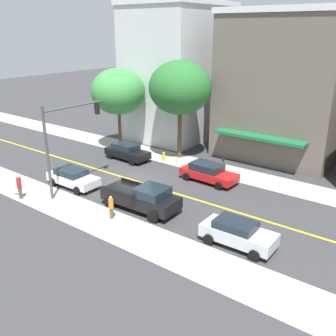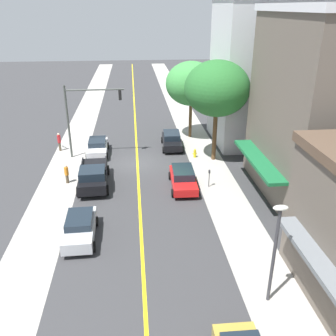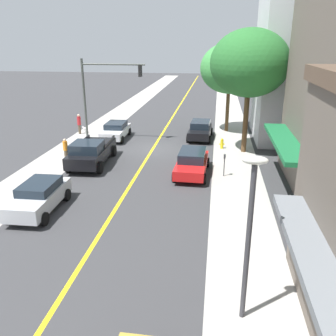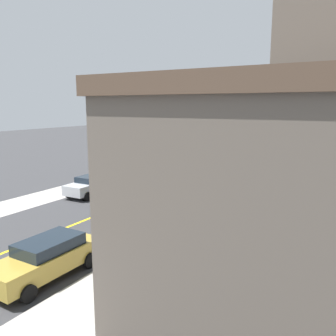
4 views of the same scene
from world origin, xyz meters
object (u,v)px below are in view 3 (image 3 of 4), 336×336
(silver_sedan_right_curb, at_px, (39,196))
(small_dog, at_px, (84,128))
(street_lamp, at_px, (250,221))
(street_tree_right_corner, at_px, (230,68))
(street_tree_left_near, at_px, (250,63))
(black_pickup_truck, at_px, (91,152))
(black_sedan_left_curb, at_px, (200,130))
(pedestrian_orange_shirt, at_px, (66,149))
(parking_meter, at_px, (224,162))
(white_sedan_right_curb, at_px, (116,130))
(red_sedan_left_curb, at_px, (192,162))
(fire_hydrant, at_px, (222,143))
(traffic_light_mast, at_px, (102,87))
(pedestrian_red_shirt, at_px, (79,123))

(silver_sedan_right_curb, xyz_separation_m, small_dog, (3.72, -16.36, -0.48))
(silver_sedan_right_curb, bearing_deg, street_lamp, 56.62)
(street_tree_right_corner, bearing_deg, silver_sedan_right_curb, 62.47)
(street_tree_left_near, relative_size, black_pickup_truck, 1.62)
(black_sedan_left_curb, distance_m, pedestrian_orange_shirt, 11.85)
(street_tree_left_near, distance_m, black_pickup_truck, 12.94)
(street_tree_left_near, bearing_deg, parking_meter, 74.40)
(white_sedan_right_curb, bearing_deg, red_sedan_left_curb, 41.61)
(fire_hydrant, relative_size, traffic_light_mast, 0.12)
(pedestrian_red_shirt, bearing_deg, fire_hydrant, 107.30)
(small_dog, bearing_deg, pedestrian_red_shirt, 120.24)
(pedestrian_orange_shirt, bearing_deg, black_sedan_left_curb, 162.91)
(street_tree_left_near, distance_m, parking_meter, 8.15)
(street_tree_left_near, distance_m, black_sedan_left_curb, 7.67)
(street_tree_right_corner, bearing_deg, pedestrian_red_shirt, 12.52)
(street_lamp, height_order, pedestrian_orange_shirt, street_lamp)
(pedestrian_orange_shirt, bearing_deg, street_tree_right_corner, 166.59)
(traffic_light_mast, distance_m, silver_sedan_right_curb, 14.23)
(traffic_light_mast, relative_size, pedestrian_orange_shirt, 4.33)
(pedestrian_orange_shirt, bearing_deg, street_lamp, 74.33)
(black_sedan_left_curb, distance_m, pedestrian_red_shirt, 11.14)
(parking_meter, bearing_deg, pedestrian_red_shirt, -35.28)
(white_sedan_right_curb, bearing_deg, pedestrian_red_shirt, -109.42)
(street_lamp, height_order, small_dog, street_lamp)
(street_lamp, height_order, red_sedan_left_curb, street_lamp)
(pedestrian_red_shirt, bearing_deg, parking_meter, 85.17)
(fire_hydrant, relative_size, pedestrian_red_shirt, 0.45)
(street_tree_right_corner, bearing_deg, white_sedan_right_curb, 23.66)
(red_sedan_left_curb, relative_size, silver_sedan_right_curb, 1.10)
(street_tree_right_corner, distance_m, small_dog, 14.60)
(white_sedan_right_curb, height_order, small_dog, white_sedan_right_curb)
(black_sedan_left_curb, bearing_deg, street_lamp, 8.64)
(fire_hydrant, distance_m, red_sedan_left_curb, 6.38)
(black_pickup_truck, bearing_deg, parking_meter, 81.18)
(white_sedan_right_curb, height_order, pedestrian_red_shirt, pedestrian_red_shirt)
(parking_meter, distance_m, black_pickup_truck, 9.16)
(fire_hydrant, height_order, traffic_light_mast, traffic_light_mast)
(street_tree_right_corner, distance_m, street_lamp, 24.76)
(black_pickup_truck, relative_size, pedestrian_orange_shirt, 3.56)
(traffic_light_mast, distance_m, white_sedan_right_curb, 3.93)
(traffic_light_mast, height_order, street_lamp, traffic_light_mast)
(street_tree_left_near, bearing_deg, traffic_light_mast, -8.89)
(street_tree_left_near, bearing_deg, street_lamp, 86.43)
(street_tree_left_near, xyz_separation_m, pedestrian_red_shirt, (14.70, -3.65, -5.63))
(red_sedan_left_curb, bearing_deg, pedestrian_red_shirt, -127.64)
(silver_sedan_right_curb, distance_m, pedestrian_orange_shirt, 8.29)
(street_lamp, relative_size, white_sedan_right_curb, 1.21)
(red_sedan_left_curb, bearing_deg, parking_meter, 86.62)
(traffic_light_mast, relative_size, red_sedan_left_curb, 1.45)
(street_tree_right_corner, relative_size, black_sedan_left_curb, 1.79)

